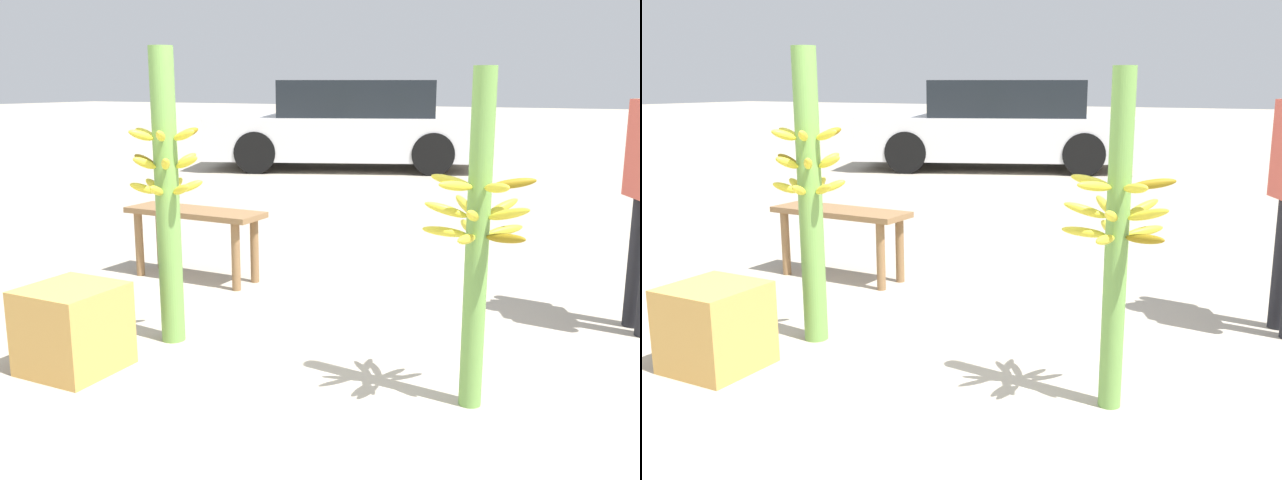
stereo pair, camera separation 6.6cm
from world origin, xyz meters
TOP-DOWN VIEW (x-y plane):
  - ground_plane at (0.00, 0.00)m, footprint 80.00×80.00m
  - banana_stalk_left at (-0.77, 0.33)m, footprint 0.40×0.39m
  - banana_stalk_center at (0.91, 0.27)m, footprint 0.46×0.47m
  - market_bench at (-1.43, 1.42)m, footprint 1.04×0.34m
  - parked_car at (-3.33, 8.22)m, footprint 4.83×3.37m
  - produce_crate at (-0.95, -0.23)m, footprint 0.43×0.43m

SIDE VIEW (x-z plane):
  - ground_plane at x=0.00m, z-range 0.00..0.00m
  - produce_crate at x=-0.95m, z-range 0.00..0.43m
  - market_bench at x=-1.43m, z-range 0.15..0.66m
  - parked_car at x=-3.33m, z-range -0.03..1.42m
  - banana_stalk_center at x=0.91m, z-range 0.04..1.50m
  - banana_stalk_left at x=-0.77m, z-range 0.03..1.62m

